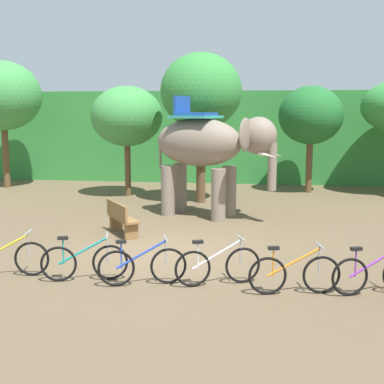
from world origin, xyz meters
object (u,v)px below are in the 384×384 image
Objects in this scene: tree_center_left at (311,116)px; bike_purple at (375,274)px; bike_teal at (84,262)px; tree_far_right at (201,92)px; bike_yellow at (7,257)px; bike_blue at (142,266)px; elephant at (208,147)px; wooden_bench at (121,217)px; tree_center at (3,96)px; bike_orange at (294,274)px; bike_white at (218,265)px; tree_left at (127,117)px.

bike_purple is at bearing -88.96° from tree_center_left.
tree_far_right is at bearing 82.54° from bike_teal.
bike_yellow and bike_blue have the same top height.
elephant is 6.91m from bike_blue.
elephant reaches higher than bike_yellow.
bike_teal is 1.14× the size of wooden_bench.
tree_center reaches higher than tree_center_left.
bike_blue is 1.13× the size of wooden_bench.
bike_blue is at bearing -178.82° from bike_purple.
bike_yellow and bike_teal have the same top height.
bike_purple is at bearing -64.77° from tree_far_right.
tree_center reaches higher than bike_orange.
bike_orange is at bearing -2.97° from bike_teal.
bike_white is 1.46m from bike_orange.
bike_purple is 6.99m from wooden_bench.
tree_left is 0.99× the size of tree_center_left.
tree_center is 1.29× the size of elephant.
wooden_bench is (-1.52, -5.32, -3.50)m from tree_far_right.
tree_far_right is at bearing 106.99° from bike_orange.
bike_orange and bike_purple have the same top height.
bike_teal is 1.02× the size of bike_purple.
bike_teal is 2.63m from bike_white.
bike_orange is at bearing -2.16° from bike_blue.
bike_blue is 1.00× the size of bike_purple.
bike_teal is (-1.74, -6.54, -1.82)m from elephant.
tree_center_left reaches higher than bike_blue.
bike_orange is 1.15× the size of wooden_bench.
tree_center_left is 2.63× the size of bike_purple.
bike_orange is at bearing -12.55° from bike_white.
bike_purple is (1.46, 0.20, 0.00)m from bike_orange.
bike_yellow is at bearing 177.67° from bike_teal.
tree_center_left is 2.54× the size of bike_yellow.
bike_purple is 1.12× the size of wooden_bench.
tree_center is 12.99m from tree_center_left.
bike_white is at bearing 177.60° from bike_purple.
tree_left is at bearing 103.18° from wooden_bench.
tree_far_right is at bearing 89.97° from bike_blue.
bike_teal is at bearing -177.65° from bike_white.
bike_purple is (4.32, 0.09, 0.00)m from bike_blue.
bike_purple is (2.89, -0.12, 0.00)m from bike_white.
bike_white is (10.29, -11.62, -3.55)m from tree_center.
tree_left reaches higher than bike_yellow.
tree_center is 10.88m from elephant.
tree_center is 11.33m from wooden_bench.
bike_blue is (2.85, -0.17, 0.00)m from bike_yellow.
tree_center is at bearing 123.17° from bike_teal.
tree_center_left is 6.66m from elephant.
tree_center reaches higher than bike_yellow.
bike_yellow is at bearing -109.55° from wooden_bench.
wooden_bench is at bearing -76.82° from tree_left.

